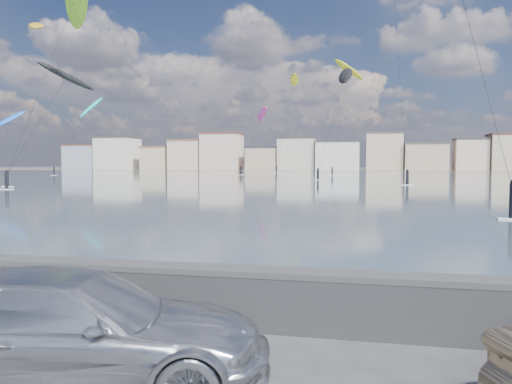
% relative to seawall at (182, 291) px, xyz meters
% --- Properties ---
extents(bay_water, '(500.00, 177.00, 0.00)m').
position_rel_seawall_xyz_m(bay_water, '(0.00, 88.80, -0.58)').
color(bay_water, '#374456').
rests_on(bay_water, ground).
extents(far_shore_strip, '(500.00, 60.00, 0.00)m').
position_rel_seawall_xyz_m(far_shore_strip, '(0.00, 197.30, -0.57)').
color(far_shore_strip, '#4C473D').
rests_on(far_shore_strip, ground).
extents(seawall, '(400.00, 0.36, 1.08)m').
position_rel_seawall_xyz_m(seawall, '(0.00, 0.00, 0.00)').
color(seawall, '#28282B').
rests_on(seawall, ground).
extents(far_buildings, '(240.79, 13.26, 14.60)m').
position_rel_seawall_xyz_m(far_buildings, '(1.31, 183.30, 5.44)').
color(far_buildings, '#9EA8B7').
rests_on(far_buildings, ground).
extents(car_silver, '(5.15, 2.96, 1.41)m').
position_rel_seawall_xyz_m(car_silver, '(-0.50, -2.44, 0.12)').
color(car_silver, '#B7B9C0').
rests_on(car_silver, ground).
extents(kitesurfer_0, '(5.92, 19.26, 17.29)m').
position_rel_seawall_xyz_m(kitesurfer_0, '(-38.26, 56.46, 14.29)').
color(kitesurfer_0, black).
rests_on(kitesurfer_0, ground).
extents(kitesurfer_1, '(5.85, 16.33, 20.16)m').
position_rel_seawall_xyz_m(kitesurfer_1, '(-61.87, 103.55, 15.66)').
color(kitesurfer_1, '#19BFBF').
rests_on(kitesurfer_1, ground).
extents(kitesurfer_2, '(6.12, 12.49, 20.54)m').
position_rel_seawall_xyz_m(kitesurfer_2, '(-0.05, 79.98, 17.00)').
color(kitesurfer_2, black).
rests_on(kitesurfer_2, ground).
extents(kitesurfer_4, '(5.54, 15.28, 15.80)m').
position_rel_seawall_xyz_m(kitesurfer_4, '(-77.43, 94.33, 12.31)').
color(kitesurfer_4, blue).
rests_on(kitesurfer_4, ground).
extents(kitesurfer_9, '(7.40, 20.74, 31.45)m').
position_rel_seawall_xyz_m(kitesurfer_9, '(-59.23, 79.33, 28.51)').
color(kitesurfer_9, '#BF8C19').
rests_on(kitesurfer_9, ground).
extents(kitesurfer_11, '(8.25, 15.69, 27.04)m').
position_rel_seawall_xyz_m(kitesurfer_11, '(-0.33, 112.18, 23.72)').
color(kitesurfer_11, yellow).
rests_on(kitesurfer_11, ground).
extents(kitesurfer_12, '(6.06, 17.37, 30.81)m').
position_rel_seawall_xyz_m(kitesurfer_12, '(-18.23, 149.76, 28.06)').
color(kitesurfer_12, yellow).
rests_on(kitesurfer_12, ground).
extents(kitesurfer_16, '(5.67, 18.26, 17.66)m').
position_rel_seawall_xyz_m(kitesurfer_16, '(-22.51, 119.43, 14.57)').
color(kitesurfer_16, '#E5338C').
rests_on(kitesurfer_16, ground).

